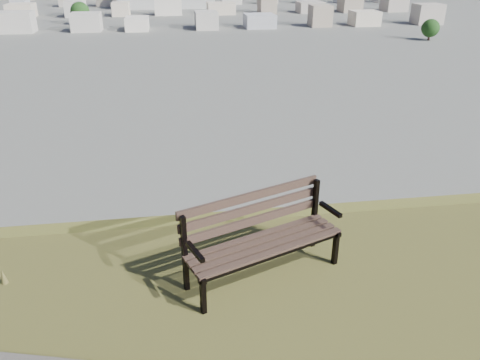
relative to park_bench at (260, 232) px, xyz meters
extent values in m
cube|color=#3E2E24|center=(0.11, -0.27, -0.09)|extent=(1.76, 0.76, 0.04)
cube|color=#3E2E24|center=(0.06, -0.16, -0.09)|extent=(1.76, 0.76, 0.04)
cube|color=#3E2E24|center=(0.02, -0.04, -0.09)|extent=(1.76, 0.76, 0.04)
cube|color=#3E2E24|center=(-0.03, 0.07, -0.09)|extent=(1.76, 0.76, 0.04)
cube|color=#3E2E24|center=(-0.06, 0.15, 0.07)|extent=(1.74, 0.71, 0.10)
cube|color=#3E2E24|center=(-0.07, 0.17, 0.22)|extent=(1.74, 0.71, 0.10)
cube|color=#3E2E24|center=(-0.08, 0.20, 0.37)|extent=(1.74, 0.71, 0.10)
cube|color=black|center=(-0.71, -0.62, -0.32)|extent=(0.07, 0.08, 0.45)
cube|color=black|center=(-0.87, -0.20, -0.07)|extent=(0.07, 0.08, 0.95)
cube|color=black|center=(-0.79, -0.42, -0.13)|extent=(0.24, 0.50, 0.05)
cube|color=black|center=(-0.77, -0.47, 0.13)|extent=(0.18, 0.37, 0.05)
cube|color=black|center=(0.94, 0.03, -0.32)|extent=(0.07, 0.08, 0.45)
cube|color=black|center=(0.78, 0.45, -0.07)|extent=(0.07, 0.08, 0.95)
cube|color=black|center=(0.87, 0.22, -0.13)|extent=(0.24, 0.50, 0.05)
cube|color=black|center=(0.89, 0.18, 0.13)|extent=(0.18, 0.37, 0.05)
cube|color=black|center=(0.11, -0.28, -0.14)|extent=(1.75, 0.72, 0.04)
cube|color=black|center=(-0.03, 0.08, -0.14)|extent=(1.75, 0.72, 0.04)
cone|color=brown|center=(-2.96, 0.20, -0.45)|extent=(0.08, 0.08, 0.19)
cube|color=#B7B6B2|center=(-1.72, 283.38, -22.59)|extent=(53.55, 23.07, 5.92)
cube|color=silver|center=(-59.06, 197.20, -22.05)|extent=(11.00, 11.00, 7.00)
cube|color=#AFA396|center=(-35.06, 197.20, -22.05)|extent=(11.00, 11.00, 7.00)
cube|color=beige|center=(-11.06, 197.20, -22.05)|extent=(11.00, 11.00, 7.00)
cube|color=#B1B0B5|center=(12.94, 197.20, -22.05)|extent=(11.00, 11.00, 7.00)
cube|color=beige|center=(36.94, 197.20, -22.05)|extent=(11.00, 11.00, 7.00)
cube|color=tan|center=(60.94, 197.20, -22.05)|extent=(11.00, 11.00, 7.00)
cube|color=beige|center=(84.94, 197.20, -22.05)|extent=(11.00, 11.00, 7.00)
cube|color=beige|center=(108.94, 197.20, -22.05)|extent=(11.00, 11.00, 7.00)
cube|color=beige|center=(-71.06, 247.20, -22.05)|extent=(11.00, 11.00, 7.00)
cube|color=#B1B0B5|center=(-47.06, 247.20, -22.05)|extent=(11.00, 11.00, 7.00)
cube|color=beige|center=(-23.06, 247.20, -22.05)|extent=(11.00, 11.00, 7.00)
cube|color=tan|center=(0.94, 247.20, -22.05)|extent=(11.00, 11.00, 7.00)
cube|color=beige|center=(24.94, 247.20, -22.05)|extent=(11.00, 11.00, 7.00)
cube|color=beige|center=(48.94, 247.20, -22.05)|extent=(11.00, 11.00, 7.00)
cube|color=silver|center=(72.94, 247.20, -22.05)|extent=(11.00, 11.00, 7.00)
cube|color=#AFA396|center=(96.94, 247.20, -22.05)|extent=(11.00, 11.00, 7.00)
cube|color=beige|center=(120.94, 247.20, -22.05)|extent=(11.00, 11.00, 7.00)
cube|color=tan|center=(-83.06, 297.20, -22.05)|extent=(11.00, 11.00, 7.00)
cube|color=beige|center=(-59.06, 297.20, -22.05)|extent=(11.00, 11.00, 7.00)
cube|color=beige|center=(-35.06, 297.20, -22.05)|extent=(11.00, 11.00, 7.00)
cylinder|color=#311F18|center=(90.94, 157.20, -24.50)|extent=(0.80, 0.80, 2.10)
sphere|color=#123312|center=(90.94, 157.20, -21.35)|extent=(6.30, 6.30, 6.30)
cylinder|color=#311F18|center=(-39.06, 217.20, -24.20)|extent=(0.80, 0.80, 2.70)
sphere|color=#123312|center=(-39.06, 217.20, -20.15)|extent=(8.10, 8.10, 8.10)
cylinder|color=#311F18|center=(130.94, 277.20, -24.57)|extent=(0.80, 0.80, 1.95)
cylinder|color=#311F18|center=(40.94, 297.20, -24.50)|extent=(0.80, 0.80, 2.10)
camera|label=1|loc=(-0.88, -4.49, 2.90)|focal=35.00mm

